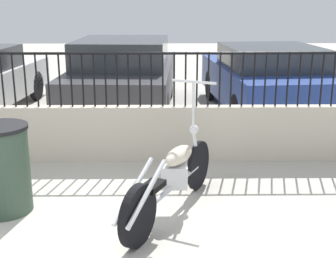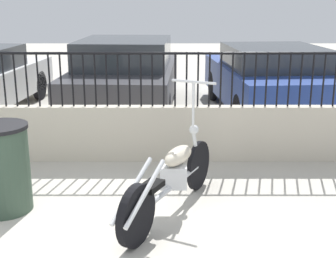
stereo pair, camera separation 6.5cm
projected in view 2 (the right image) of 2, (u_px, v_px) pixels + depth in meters
low_wall at (103, 133)px, 6.53m from camera, size 9.90×0.18×0.78m
fence_railing at (100, 71)px, 6.29m from camera, size 9.90×0.04×0.74m
motorcycle_silver at (168, 180)px, 4.83m from camera, size 1.04×1.93×1.35m
trash_bin at (1, 168)px, 4.95m from camera, size 0.62×0.62×0.95m
car_dark_grey at (126, 75)px, 9.31m from camera, size 2.09×4.56×1.45m
car_blue at (270, 79)px, 9.12m from camera, size 2.22×4.24×1.33m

